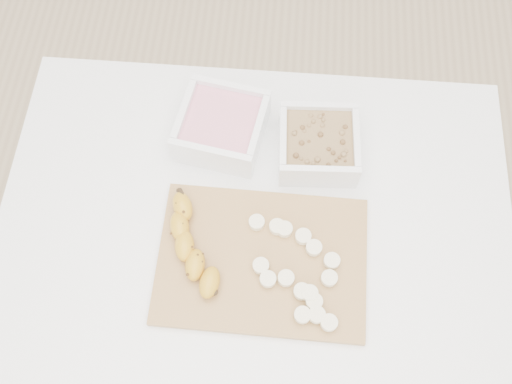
# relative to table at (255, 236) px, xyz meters

# --- Properties ---
(ground) EXTENTS (3.50, 3.50, 0.00)m
(ground) POSITION_rel_table_xyz_m (0.00, 0.00, -0.65)
(ground) COLOR #C6AD89
(ground) RESTS_ON ground
(table) EXTENTS (1.00, 0.70, 0.75)m
(table) POSITION_rel_table_xyz_m (0.00, 0.00, 0.00)
(table) COLOR white
(table) RESTS_ON ground
(bowl_yogurt) EXTENTS (0.19, 0.19, 0.08)m
(bowl_yogurt) POSITION_rel_table_xyz_m (-0.08, 0.18, 0.14)
(bowl_yogurt) COLOR white
(bowl_yogurt) RESTS_ON table
(bowl_granola) EXTENTS (0.16, 0.16, 0.07)m
(bowl_granola) POSITION_rel_table_xyz_m (0.11, 0.15, 0.13)
(bowl_granola) COLOR white
(bowl_granola) RESTS_ON table
(cutting_board) EXTENTS (0.39, 0.28, 0.01)m
(cutting_board) POSITION_rel_table_xyz_m (0.02, -0.09, 0.10)
(cutting_board) COLOR #A98047
(cutting_board) RESTS_ON table
(banana) EXTENTS (0.10, 0.22, 0.04)m
(banana) POSITION_rel_table_xyz_m (-0.11, -0.08, 0.13)
(banana) COLOR gold
(banana) RESTS_ON cutting_board
(banana_slices) EXTENTS (0.17, 0.21, 0.02)m
(banana_slices) POSITION_rel_table_xyz_m (0.09, -0.11, 0.12)
(banana_slices) COLOR #FBEEC3
(banana_slices) RESTS_ON cutting_board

